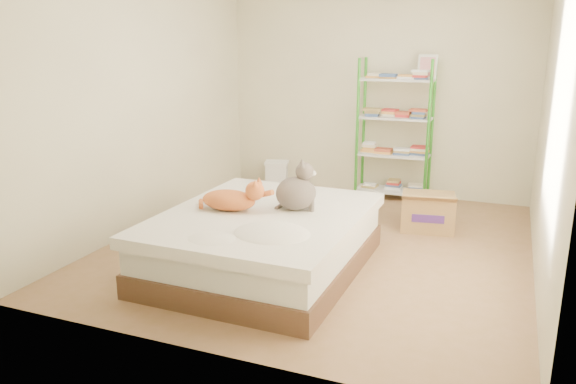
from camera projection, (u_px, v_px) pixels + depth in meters
The scene contains 7 objects.
room at pixel (323, 109), 5.07m from camera, with size 3.81×4.21×2.61m.
bed at pixel (264, 241), 4.78m from camera, with size 1.62×2.01×0.51m.
orange_cat at pixel (229, 198), 4.75m from camera, with size 0.56×0.30×0.22m, color orange, non-canonical shape.
grey_cat at pixel (296, 186), 4.73m from camera, with size 0.31×0.37×0.42m, color #716159, non-canonical shape.
shelf_unit at pixel (395, 130), 6.77m from camera, with size 0.88×0.36×1.74m.
cardboard_box at pixel (428, 212), 5.80m from camera, with size 0.59×0.58×0.43m.
white_bin at pixel (277, 174), 7.47m from camera, with size 0.36×0.34×0.35m.
Camera 1 is at (1.59, -4.84, 1.92)m, focal length 35.00 mm.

